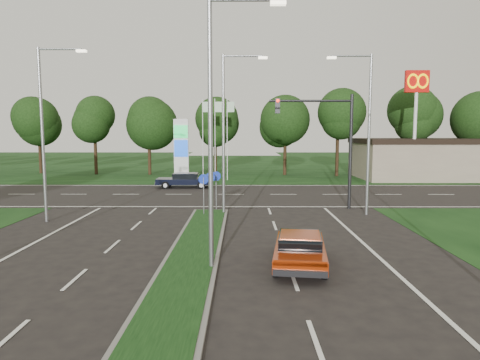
{
  "coord_description": "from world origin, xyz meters",
  "views": [
    {
      "loc": [
        1.84,
        -8.21,
        4.67
      ],
      "look_at": [
        1.74,
        14.2,
        2.2
      ],
      "focal_mm": 32.0,
      "sensor_mm": 36.0,
      "label": 1
    }
  ],
  "objects": [
    {
      "name": "traffic_signal",
      "position": [
        7.19,
        18.0,
        4.65
      ],
      "size": [
        5.1,
        0.42,
        7.0
      ],
      "color": "black",
      "rests_on": "ground"
    },
    {
      "name": "red_sedan",
      "position": [
        3.89,
        6.51,
        0.62
      ],
      "size": [
        2.25,
        4.37,
        1.15
      ],
      "rotation": [
        0.0,
        0.0,
        -0.13
      ],
      "color": "#962708",
      "rests_on": "ground"
    },
    {
      "name": "commercial_building",
      "position": [
        22.0,
        36.0,
        2.0
      ],
      "size": [
        16.0,
        9.0,
        4.0
      ],
      "primitive_type": "cube",
      "color": "gray",
      "rests_on": "ground"
    },
    {
      "name": "streetlight_right_far",
      "position": [
        8.8,
        16.0,
        5.08
      ],
      "size": [
        2.53,
        0.22,
        9.0
      ],
      "rotation": [
        0.0,
        0.0,
        3.14
      ],
      "color": "gray",
      "rests_on": "ground"
    },
    {
      "name": "median_kerb",
      "position": [
        0.0,
        4.0,
        0.06
      ],
      "size": [
        2.0,
        26.0,
        0.12
      ],
      "primitive_type": "cube",
      "color": "slate",
      "rests_on": "ground"
    },
    {
      "name": "streetlight_left_far",
      "position": [
        -8.3,
        14.0,
        5.08
      ],
      "size": [
        2.53,
        0.22,
        9.0
      ],
      "color": "gray",
      "rests_on": "ground"
    },
    {
      "name": "gas_pylon",
      "position": [
        -3.79,
        33.05,
        3.2
      ],
      "size": [
        5.8,
        1.26,
        8.0
      ],
      "color": "silver",
      "rests_on": "ground"
    },
    {
      "name": "navy_sedan",
      "position": [
        -3.04,
        28.0,
        0.69
      ],
      "size": [
        4.68,
        2.02,
        1.28
      ],
      "rotation": [
        0.0,
        0.0,
        1.59
      ],
      "color": "black",
      "rests_on": "ground"
    },
    {
      "name": "verge_far",
      "position": [
        0.0,
        55.0,
        0.0
      ],
      "size": [
        160.0,
        50.0,
        0.02
      ],
      "primitive_type": "cube",
      "color": "black",
      "rests_on": "ground"
    },
    {
      "name": "streetlight_median_near",
      "position": [
        1.0,
        6.0,
        5.08
      ],
      "size": [
        2.53,
        0.22,
        9.0
      ],
      "color": "gray",
      "rests_on": "ground"
    },
    {
      "name": "mcdonalds_sign",
      "position": [
        18.0,
        31.97,
        7.99
      ],
      "size": [
        2.2,
        0.47,
        10.4
      ],
      "color": "silver",
      "rests_on": "ground"
    },
    {
      "name": "streetlight_median_far",
      "position": [
        1.0,
        16.0,
        5.08
      ],
      "size": [
        2.53,
        0.22,
        9.0
      ],
      "color": "gray",
      "rests_on": "ground"
    },
    {
      "name": "median_signs",
      "position": [
        0.0,
        16.4,
        1.71
      ],
      "size": [
        1.16,
        1.76,
        2.38
      ],
      "color": "gray",
      "rests_on": "ground"
    },
    {
      "name": "treeline_far",
      "position": [
        0.1,
        39.93,
        6.83
      ],
      "size": [
        6.0,
        6.0,
        9.9
      ],
      "color": "black",
      "rests_on": "ground"
    },
    {
      "name": "cross_road",
      "position": [
        0.0,
        24.0,
        0.0
      ],
      "size": [
        160.0,
        12.0,
        0.02
      ],
      "primitive_type": "cube",
      "color": "black",
      "rests_on": "ground"
    }
  ]
}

